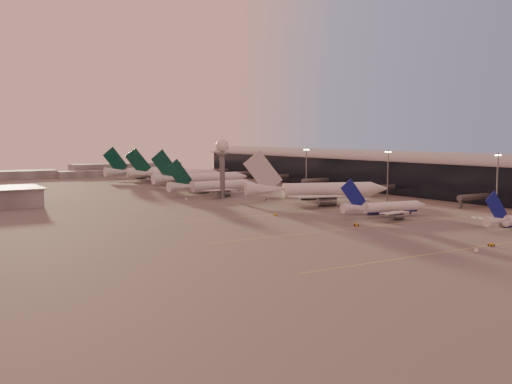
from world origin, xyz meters
TOP-DOWN VIEW (x-y plane):
  - ground at (0.00, 0.00)m, footprint 700.00×700.00m
  - taxiway_markings at (30.00, 56.00)m, footprint 180.00×185.25m
  - terminal at (107.88, 110.09)m, footprint 57.00×362.00m
  - radar_tower at (5.00, 120.00)m, footprint 6.40×6.40m
  - mast_a at (58.00, 0.00)m, footprint 3.60×0.56m
  - mast_b at (55.00, 55.00)m, footprint 3.60×0.56m
  - mast_c at (50.00, 110.00)m, footprint 3.60×0.56m
  - mast_d at (48.00, 200.00)m, footprint 3.60×0.56m
  - distant_horizon at (2.62, 325.14)m, footprint 165.00×37.50m
  - narrowbody_mid at (24.43, 24.50)m, footprint 39.51×31.34m
  - widebody_white at (33.58, 78.11)m, footprint 67.87×53.48m
  - greentail_a at (9.53, 137.38)m, footprint 54.50×43.92m
  - greentail_b at (23.64, 178.95)m, footprint 65.41×52.74m
  - greentail_c at (27.29, 226.64)m, footprint 63.74×50.85m
  - greentail_d at (20.80, 257.26)m, footprint 66.37×53.48m
  - gsv_truck_a at (-4.21, -39.61)m, footprint 4.75×4.66m
  - gsv_tug_near at (6.47, -36.38)m, footprint 2.24×3.24m
  - gsv_catering_a at (48.25, -3.85)m, footprint 6.01×3.55m
  - gsv_tug_mid at (-0.42, 13.02)m, footprint 4.01×3.83m
  - gsv_truck_b at (59.15, 48.68)m, footprint 6.07×4.17m
  - gsv_truck_c at (-8.67, 51.25)m, footprint 4.93×3.90m
  - gsv_catering_b at (58.02, 71.63)m, footprint 5.46×3.31m
  - gsv_tug_far at (16.92, 99.62)m, footprint 3.68×3.53m
  - gsv_truck_d at (-13.91, 122.85)m, footprint 3.38×5.13m
  - gsv_tug_hangar at (53.02, 161.59)m, footprint 3.58×2.75m

SIDE VIEW (x-z plane):
  - ground at x=0.00m, z-range 0.00..0.00m
  - taxiway_markings at x=30.00m, z-range 0.00..0.02m
  - gsv_tug_near at x=6.47m, z-range 0.01..0.87m
  - gsv_tug_hangar at x=53.02m, z-range 0.01..0.91m
  - gsv_tug_far at x=16.92m, z-range 0.01..0.93m
  - gsv_tug_mid at x=-0.42m, z-range 0.01..1.01m
  - gsv_truck_c at x=-8.67m, z-range 0.02..1.93m
  - gsv_truck_d at x=-13.91m, z-range 0.02..1.97m
  - gsv_truck_a at x=-4.21m, z-range 0.02..2.00m
  - gsv_truck_b at x=59.15m, z-range 0.02..2.34m
  - gsv_catering_b at x=58.02m, z-range 0.00..4.17m
  - gsv_catering_a at x=48.25m, z-range 0.00..4.61m
  - narrowbody_mid at x=24.43m, z-range -4.61..10.88m
  - greentail_a at x=9.53m, z-range -6.40..13.39m
  - distant_horizon at x=2.62m, z-range -0.61..8.39m
  - greentail_c at x=27.29m, z-range -7.63..15.97m
  - greentail_b at x=23.64m, z-range -7.68..16.07m
  - greentail_d at x=20.80m, z-range -7.79..16.30m
  - widebody_white at x=33.58m, z-range -8.12..16.74m
  - terminal at x=107.88m, z-range -1.00..22.04m
  - mast_a at x=58.00m, z-range 1.24..26.24m
  - mast_b at x=55.00m, z-range 1.24..26.24m
  - mast_c at x=50.00m, z-range 1.24..26.24m
  - mast_d at x=48.00m, z-range 1.24..26.24m
  - radar_tower at x=5.00m, z-range 5.40..36.50m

